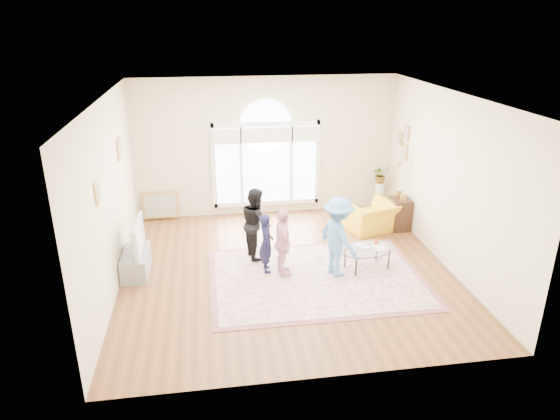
{
  "coord_description": "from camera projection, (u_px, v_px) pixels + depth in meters",
  "views": [
    {
      "loc": [
        -1.36,
        -8.15,
        4.42
      ],
      "look_at": [
        -0.08,
        0.3,
        1.09
      ],
      "focal_mm": 32.0,
      "sensor_mm": 36.0,
      "label": 1
    }
  ],
  "objects": [
    {
      "name": "coffee_table",
      "position": [
        367.0,
        249.0,
        9.2
      ],
      "size": [
        1.24,
        0.95,
        0.54
      ],
      "rotation": [
        0.0,
        0.0,
        0.25
      ],
      "color": "silver",
      "rests_on": "ground"
    },
    {
      "name": "child_black",
      "position": [
        256.0,
        223.0,
        9.57
      ],
      "size": [
        0.64,
        0.76,
        1.39
      ],
      "primitive_type": "imported",
      "rotation": [
        0.0,
        0.0,
        1.76
      ],
      "color": "black",
      "rests_on": "area_rug"
    },
    {
      "name": "potted_plant",
      "position": [
        381.0,
        174.0,
        11.82
      ],
      "size": [
        0.41,
        0.36,
        0.43
      ],
      "primitive_type": "imported",
      "rotation": [
        0.0,
        0.0,
        -0.05
      ],
      "color": "#33722D",
      "rests_on": "plant_pedestal"
    },
    {
      "name": "child_navy",
      "position": [
        266.0,
        243.0,
        9.05
      ],
      "size": [
        0.28,
        0.42,
        1.11
      ],
      "primitive_type": "imported",
      "rotation": [
        0.0,
        0.0,
        1.61
      ],
      "color": "#151535",
      "rests_on": "area_rug"
    },
    {
      "name": "tv_console",
      "position": [
        136.0,
        263.0,
        9.12
      ],
      "size": [
        0.45,
        1.0,
        0.42
      ],
      "primitive_type": "cube",
      "color": "gray",
      "rests_on": "ground"
    },
    {
      "name": "plant_pedestal",
      "position": [
        379.0,
        197.0,
        12.02
      ],
      "size": [
        0.2,
        0.2,
        0.7
      ],
      "primitive_type": "cylinder",
      "color": "white",
      "rests_on": "ground"
    },
    {
      "name": "child_blue",
      "position": [
        338.0,
        237.0,
        8.86
      ],
      "size": [
        0.88,
        1.09,
        1.47
      ],
      "primitive_type": "imported",
      "rotation": [
        0.0,
        0.0,
        1.97
      ],
      "color": "#5795D3",
      "rests_on": "area_rug"
    },
    {
      "name": "leaning_picture",
      "position": [
        162.0,
        219.0,
        11.63
      ],
      "size": [
        0.8,
        0.14,
        0.62
      ],
      "primitive_type": "cube",
      "rotation": [
        -0.14,
        0.0,
        0.0
      ],
      "color": "tan",
      "rests_on": "ground"
    },
    {
      "name": "area_rug",
      "position": [
        316.0,
        278.0,
        9.0
      ],
      "size": [
        3.6,
        2.6,
        0.02
      ],
      "primitive_type": "cube",
      "color": "beige",
      "rests_on": "ground"
    },
    {
      "name": "ground",
      "position": [
        287.0,
        270.0,
        9.3
      ],
      "size": [
        6.0,
        6.0,
        0.0
      ],
      "primitive_type": "plane",
      "color": "brown",
      "rests_on": "ground"
    },
    {
      "name": "side_cabinet",
      "position": [
        399.0,
        214.0,
        11.0
      ],
      "size": [
        0.4,
        0.5,
        0.7
      ],
      "primitive_type": "cube",
      "color": "black",
      "rests_on": "ground"
    },
    {
      "name": "rug_border",
      "position": [
        316.0,
        278.0,
        9.0
      ],
      "size": [
        3.8,
        2.8,
        0.01
      ],
      "primitive_type": "cube",
      "color": "#935558",
      "rests_on": "ground"
    },
    {
      "name": "floor_lamp",
      "position": [
        397.0,
        170.0,
        10.85
      ],
      "size": [
        0.31,
        0.31,
        1.51
      ],
      "color": "black",
      "rests_on": "ground"
    },
    {
      "name": "child_pink",
      "position": [
        283.0,
        243.0,
        8.87
      ],
      "size": [
        0.37,
        0.76,
        1.26
      ],
      "primitive_type": "imported",
      "rotation": [
        0.0,
        0.0,
        1.66
      ],
      "color": "#F1A9BB",
      "rests_on": "area_rug"
    },
    {
      "name": "armchair",
      "position": [
        371.0,
        217.0,
        10.9
      ],
      "size": [
        1.2,
        1.12,
        0.64
      ],
      "primitive_type": "imported",
      "rotation": [
        0.0,
        0.0,
        3.44
      ],
      "color": "yellow",
      "rests_on": "ground"
    },
    {
      "name": "television",
      "position": [
        133.0,
        237.0,
        8.93
      ],
      "size": [
        0.17,
        1.04,
        0.6
      ],
      "color": "black",
      "rests_on": "tv_console"
    },
    {
      "name": "room_shell",
      "position": [
        267.0,
        150.0,
        11.34
      ],
      "size": [
        6.0,
        6.0,
        6.0
      ],
      "color": "beige",
      "rests_on": "ground"
    }
  ]
}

